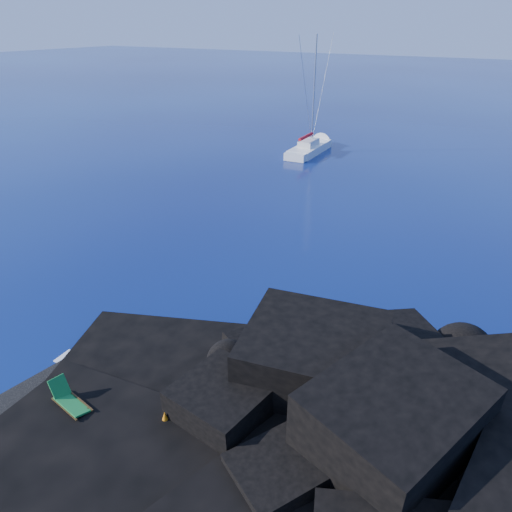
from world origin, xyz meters
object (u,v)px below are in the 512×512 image
at_px(sailboat, 310,153).
at_px(marker_cone, 165,419).
at_px(deck_chair, 71,399).
at_px(sunbather, 126,466).

bearing_deg(sailboat, marker_cone, -75.27).
xyz_separation_m(sailboat, marker_cone, (13.21, -39.12, 0.65)).
bearing_deg(sailboat, deck_chair, -80.05).
bearing_deg(sunbather, deck_chair, 144.12).
xyz_separation_m(sunbather, marker_cone, (-0.17, 2.09, 0.14)).
bearing_deg(deck_chair, sailboat, 113.85).
distance_m(sailboat, deck_chair, 41.55).
height_order(sailboat, sunbather, sailboat).
relative_size(sailboat, sunbather, 7.23).
relative_size(sunbather, marker_cone, 2.74).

